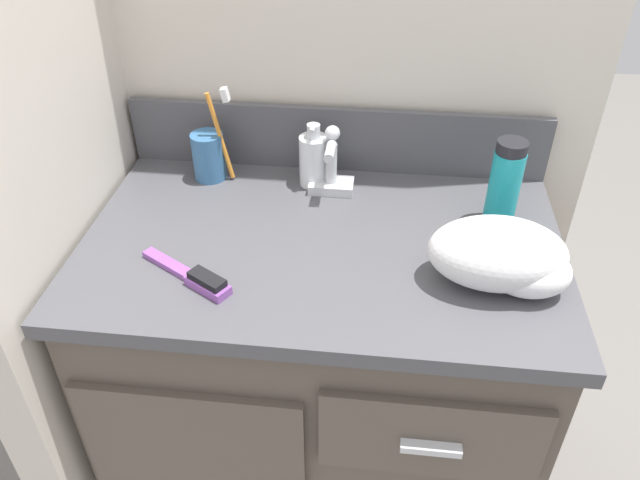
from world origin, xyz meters
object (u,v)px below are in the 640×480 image
Objects in this scene: shaving_cream_can at (505,183)px; toothbrush_cup at (209,155)px; soap_dispenser at (314,159)px; hairbrush at (196,277)px; hand_towel at (504,257)px.

toothbrush_cup is at bearing 170.77° from shaving_cream_can.
hairbrush is (-0.16, -0.34, -0.05)m from soap_dispenser.
shaving_cream_can is at bearing 84.48° from hand_towel.
hand_towel reaches higher than hairbrush.
hand_towel is at bearing 37.62° from hairbrush.
hairbrush is 0.51m from hand_towel.
toothbrush_cup is 0.88× the size of hand_towel.
soap_dispenser is (0.22, 0.00, 0.00)m from toothbrush_cup.
soap_dispenser reaches higher than hairbrush.
soap_dispenser is 0.83× the size of shaving_cream_can.
hand_towel is at bearing -26.45° from toothbrush_cup.
shaving_cream_can is at bearing -9.23° from toothbrush_cup.
toothbrush_cup reaches higher than hand_towel.
toothbrush_cup is at bearing -179.71° from soap_dispenser.
hairbrush is at bearing -79.75° from toothbrush_cup.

